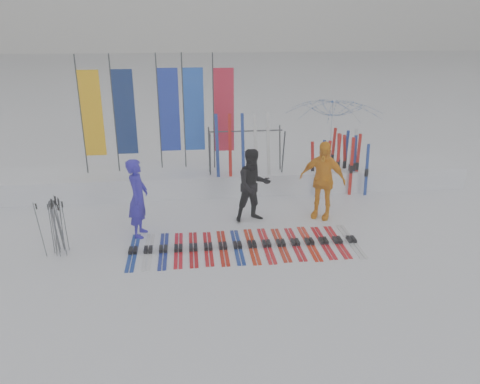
{
  "coord_description": "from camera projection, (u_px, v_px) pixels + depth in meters",
  "views": [
    {
      "loc": [
        -0.89,
        -8.16,
        4.69
      ],
      "look_at": [
        0.2,
        1.6,
        1.0
      ],
      "focal_mm": 35.0,
      "sensor_mm": 36.0,
      "label": 1
    }
  ],
  "objects": [
    {
      "name": "ground",
      "position": [
        239.0,
        267.0,
        9.33
      ],
      "size": [
        120.0,
        120.0,
        0.0
      ],
      "primitive_type": "plane",
      "color": "white",
      "rests_on": "ground"
    },
    {
      "name": "snow_bank",
      "position": [
        222.0,
        179.0,
        13.5
      ],
      "size": [
        14.0,
        1.6,
        0.6
      ],
      "primitive_type": "cube",
      "color": "white",
      "rests_on": "ground"
    },
    {
      "name": "person_blue",
      "position": [
        138.0,
        198.0,
        10.4
      ],
      "size": [
        0.53,
        0.72,
        1.81
      ],
      "primitive_type": "imported",
      "rotation": [
        0.0,
        0.0,
        1.41
      ],
      "color": "#271EB0",
      "rests_on": "ground"
    },
    {
      "name": "person_black",
      "position": [
        253.0,
        186.0,
        11.19
      ],
      "size": [
        1.0,
        0.86,
        1.79
      ],
      "primitive_type": "imported",
      "rotation": [
        0.0,
        0.0,
        0.22
      ],
      "color": "black",
      "rests_on": "ground"
    },
    {
      "name": "person_yellow",
      "position": [
        322.0,
        180.0,
        11.35
      ],
      "size": [
        1.22,
        0.99,
        1.94
      ],
      "primitive_type": "imported",
      "rotation": [
        0.0,
        0.0,
        -0.54
      ],
      "color": "#FF9F10",
      "rests_on": "ground"
    },
    {
      "name": "tent_canopy",
      "position": [
        332.0,
        140.0,
        13.83
      ],
      "size": [
        3.51,
        3.54,
        2.55
      ],
      "primitive_type": "imported",
      "rotation": [
        0.0,
        0.0,
        0.31
      ],
      "color": "white",
      "rests_on": "ground"
    },
    {
      "name": "ski_row",
      "position": [
        244.0,
        245.0,
        10.15
      ],
      "size": [
        4.94,
        1.7,
        0.07
      ],
      "color": "#153496",
      "rests_on": "ground"
    },
    {
      "name": "pole_cluster",
      "position": [
        57.0,
        227.0,
        9.69
      ],
      "size": [
        0.53,
        0.56,
        1.25
      ],
      "color": "#595B60",
      "rests_on": "ground"
    },
    {
      "name": "feather_flags",
      "position": [
        160.0,
        112.0,
        12.83
      ],
      "size": [
        4.13,
        0.3,
        3.2
      ],
      "color": "#383A3F",
      "rests_on": "ground"
    },
    {
      "name": "ski_rack",
      "position": [
        246.0,
        145.0,
        12.82
      ],
      "size": [
        2.04,
        0.8,
        1.23
      ],
      "color": "#383A3F",
      "rests_on": "ground"
    },
    {
      "name": "upright_skis",
      "position": [
        343.0,
        163.0,
        13.23
      ],
      "size": [
        1.48,
        1.23,
        1.68
      ],
      "color": "red",
      "rests_on": "ground"
    }
  ]
}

